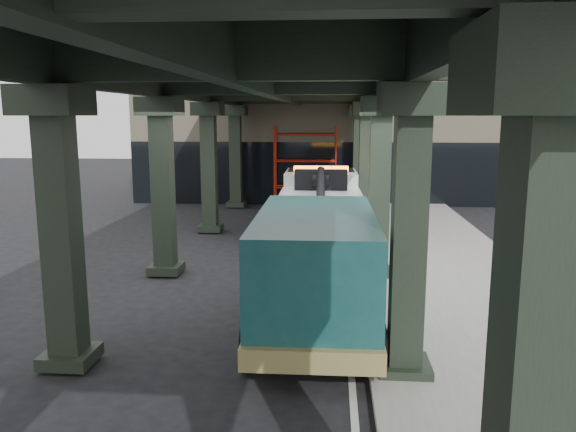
% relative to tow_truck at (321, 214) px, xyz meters
% --- Properties ---
extents(ground, '(90.00, 90.00, 0.00)m').
position_rel_tow_truck_xyz_m(ground, '(-0.97, -4.38, -1.42)').
color(ground, black).
rests_on(ground, ground).
extents(sidewalk, '(5.00, 40.00, 0.15)m').
position_rel_tow_truck_xyz_m(sidewalk, '(3.53, -2.38, -1.35)').
color(sidewalk, gray).
rests_on(sidewalk, ground).
extents(lane_stripe, '(0.12, 38.00, 0.01)m').
position_rel_tow_truck_xyz_m(lane_stripe, '(0.73, -2.38, -1.41)').
color(lane_stripe, silver).
rests_on(lane_stripe, ground).
extents(viaduct, '(7.40, 32.00, 6.40)m').
position_rel_tow_truck_xyz_m(viaduct, '(-1.37, -2.38, 4.04)').
color(viaduct, black).
rests_on(viaduct, ground).
extents(building, '(22.00, 10.00, 8.00)m').
position_rel_tow_truck_xyz_m(building, '(1.03, 15.62, 2.58)').
color(building, '#C6B793').
rests_on(building, ground).
extents(scaffolding, '(3.08, 0.88, 4.00)m').
position_rel_tow_truck_xyz_m(scaffolding, '(-0.97, 10.27, 0.69)').
color(scaffolding, '#B11E0E').
rests_on(scaffolding, ground).
extents(tow_truck, '(2.82, 8.95, 2.91)m').
position_rel_tow_truck_xyz_m(tow_truck, '(0.00, 0.00, 0.00)').
color(tow_truck, black).
rests_on(tow_truck, ground).
extents(towed_van, '(2.62, 6.39, 2.58)m').
position_rel_tow_truck_xyz_m(towed_van, '(0.03, -6.24, -0.03)').
color(towed_van, '#124242').
rests_on(towed_van, ground).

